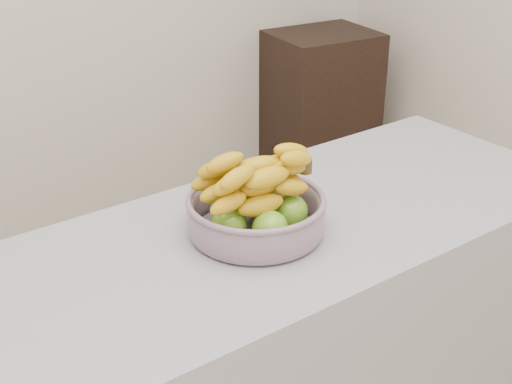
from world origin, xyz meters
TOP-DOWN VIEW (x-y plane):
  - cabinet at (1.57, 1.78)m, footprint 0.52×0.44m
  - fruit_bowl at (0.15, 0.39)m, footprint 0.30×0.30m

SIDE VIEW (x-z plane):
  - cabinet at x=1.57m, z-range 0.00..0.86m
  - fruit_bowl at x=0.15m, z-range 0.87..1.05m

